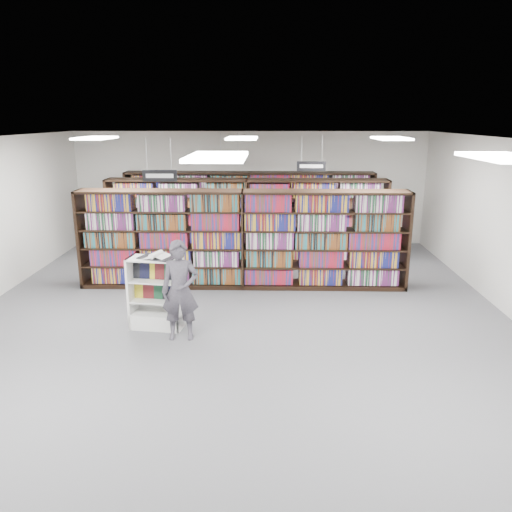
{
  "coord_description": "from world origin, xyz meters",
  "views": [
    {
      "loc": [
        0.54,
        -8.35,
        3.56
      ],
      "look_at": [
        0.32,
        0.5,
        1.1
      ],
      "focal_mm": 35.0,
      "sensor_mm": 36.0,
      "label": 1
    }
  ],
  "objects_px": {
    "bookshelf_row_near": "(243,239)",
    "endcap_display": "(157,302)",
    "shopper": "(180,291)",
    "open_book": "(157,256)"
  },
  "relations": [
    {
      "from": "bookshelf_row_near",
      "to": "endcap_display",
      "type": "bearing_deg",
      "value": -121.98
    },
    {
      "from": "endcap_display",
      "to": "shopper",
      "type": "xyz_separation_m",
      "value": [
        0.5,
        -0.48,
        0.39
      ]
    },
    {
      "from": "shopper",
      "to": "bookshelf_row_near",
      "type": "bearing_deg",
      "value": 67.35
    },
    {
      "from": "shopper",
      "to": "open_book",
      "type": "bearing_deg",
      "value": 131.95
    },
    {
      "from": "open_book",
      "to": "bookshelf_row_near",
      "type": "bearing_deg",
      "value": 80.24
    },
    {
      "from": "endcap_display",
      "to": "shopper",
      "type": "distance_m",
      "value": 0.79
    },
    {
      "from": "open_book",
      "to": "shopper",
      "type": "bearing_deg",
      "value": -22.73
    },
    {
      "from": "endcap_display",
      "to": "shopper",
      "type": "bearing_deg",
      "value": -36.36
    },
    {
      "from": "open_book",
      "to": "shopper",
      "type": "height_order",
      "value": "shopper"
    },
    {
      "from": "bookshelf_row_near",
      "to": "endcap_display",
      "type": "distance_m",
      "value": 2.69
    }
  ]
}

